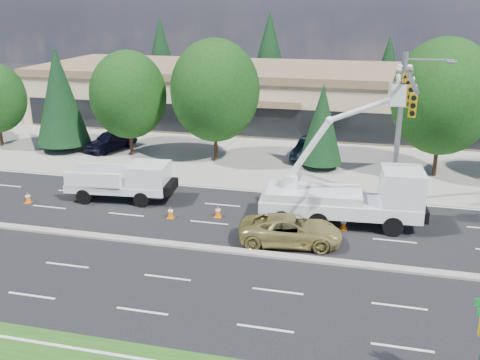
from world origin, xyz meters
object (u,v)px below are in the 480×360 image
(utility_pickup, at_px, (126,185))
(bucket_truck, at_px, (355,192))
(signal_mast, at_px, (403,111))
(minivan, at_px, (291,230))

(utility_pickup, distance_m, bucket_truck, 13.89)
(utility_pickup, relative_size, bucket_truck, 0.73)
(signal_mast, relative_size, utility_pickup, 1.58)
(utility_pickup, bearing_deg, bucket_truck, -8.20)
(utility_pickup, bearing_deg, signal_mast, -0.02)
(utility_pickup, xyz_separation_m, minivan, (10.83, -3.84, -0.25))
(signal_mast, bearing_deg, minivan, -134.06)
(signal_mast, relative_size, minivan, 1.94)
(minivan, bearing_deg, signal_mast, -51.00)
(bucket_truck, relative_size, minivan, 1.68)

